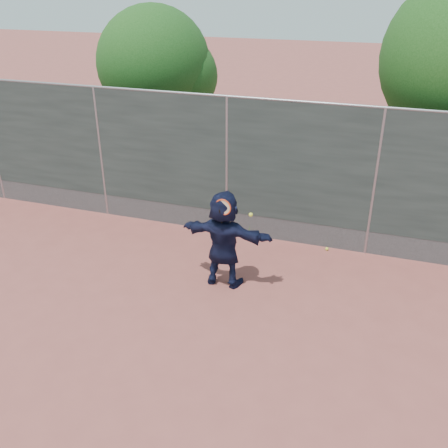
% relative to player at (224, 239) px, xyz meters
% --- Properties ---
extents(ground, '(80.00, 80.00, 0.00)m').
position_rel_player_xyz_m(ground, '(-0.59, -1.53, -0.91)').
color(ground, '#9E4C42').
rests_on(ground, ground).
extents(player, '(1.71, 0.59, 1.83)m').
position_rel_player_xyz_m(player, '(0.00, 0.00, 0.00)').
color(player, '#121733').
rests_on(player, ground).
extents(ball_ground, '(0.07, 0.07, 0.07)m').
position_rel_player_xyz_m(ball_ground, '(1.65, 1.82, -0.88)').
color(ball_ground, '#E1ED34').
rests_on(ball_ground, ground).
extents(fence, '(20.00, 0.06, 3.03)m').
position_rel_player_xyz_m(fence, '(-0.59, 1.97, 0.67)').
color(fence, '#38423D').
rests_on(fence, ground).
extents(swing_action, '(0.67, 0.14, 0.51)m').
position_rel_player_xyz_m(swing_action, '(0.10, -0.20, 0.70)').
color(swing_action, '#F14516').
rests_on(swing_action, ground).
extents(tree_left, '(3.15, 3.00, 4.53)m').
position_rel_player_xyz_m(tree_left, '(-3.43, 5.02, 2.03)').
color(tree_left, '#382314').
rests_on(tree_left, ground).
extents(weed_clump, '(0.68, 0.07, 0.30)m').
position_rel_player_xyz_m(weed_clump, '(-0.29, 1.85, -0.78)').
color(weed_clump, '#387226').
rests_on(weed_clump, ground).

